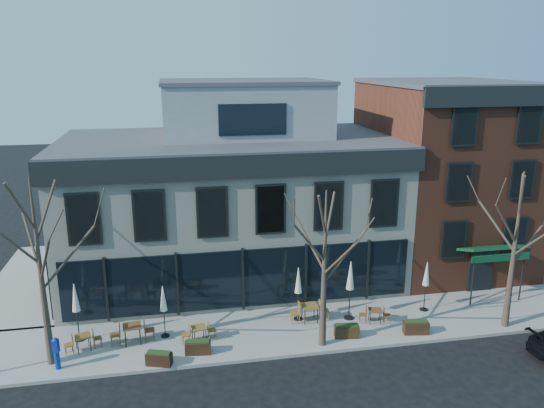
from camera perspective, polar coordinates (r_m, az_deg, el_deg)
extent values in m
plane|color=black|center=(27.32, -3.11, -11.64)|extent=(120.00, 120.00, 0.00)
cube|color=gray|center=(26.01, 4.85, -12.97)|extent=(33.50, 4.70, 0.15)
cube|color=gray|center=(33.54, -24.21, -7.61)|extent=(4.50, 12.00, 0.15)
cube|color=silver|center=(30.49, -4.52, -0.67)|extent=(18.00, 10.00, 8.00)
cube|color=#47474C|center=(29.63, -4.68, 6.88)|extent=(18.30, 10.30, 0.30)
cube|color=black|center=(24.70, -3.33, 4.03)|extent=(18.30, 0.25, 1.10)
cube|color=black|center=(30.13, -22.23, 4.97)|extent=(0.25, 10.30, 1.10)
cube|color=black|center=(26.46, -3.16, -8.03)|extent=(17.20, 0.12, 3.00)
cube|color=black|center=(30.60, -21.40, -5.80)|extent=(0.12, 7.50, 3.00)
cube|color=gray|center=(30.55, -3.06, 10.10)|extent=(9.00, 6.50, 3.00)
cube|color=brown|center=(34.03, 17.76, 2.94)|extent=(8.00, 10.00, 11.00)
cube|color=#47474C|center=(33.35, 18.54, 12.28)|extent=(8.20, 10.20, 0.25)
cube|color=black|center=(29.01, 23.42, 10.59)|extent=(8.20, 0.25, 1.00)
cube|color=#0D3C21|center=(29.90, 22.63, -4.38)|extent=(3.20, 1.66, 0.67)
cube|color=black|center=(31.08, 21.52, -6.78)|extent=(1.40, 0.10, 2.50)
cone|color=#382B21|center=(23.14, -23.60, -6.97)|extent=(0.34, 0.34, 7.92)
cylinder|color=#382B21|center=(22.89, -21.04, -5.41)|extent=(2.23, 0.50, 2.48)
cylinder|color=#382B21|center=(23.79, -24.44, -3.82)|extent=(1.03, 2.05, 2.14)
cylinder|color=#382B21|center=(22.56, -26.26, -3.67)|extent=(1.80, 0.75, 2.21)
cylinder|color=#382B21|center=(21.83, -23.23, -5.59)|extent=(1.03, 2.04, 2.28)
cone|color=#382B21|center=(22.89, 5.64, -7.12)|extent=(0.34, 0.34, 7.04)
cylinder|color=#382B21|center=(23.12, 7.82, -5.60)|extent=(2.00, 0.46, 2.21)
cylinder|color=#382B21|center=(23.22, 4.15, -4.32)|extent=(0.93, 1.84, 1.91)
cylinder|color=#382B21|center=(21.96, 4.05, -4.24)|extent=(1.61, 0.68, 1.97)
cylinder|color=#382B21|center=(21.93, 7.33, -5.84)|extent=(0.93, 1.83, 2.03)
cone|color=#382B21|center=(26.69, 24.59, -4.67)|extent=(0.34, 0.34, 7.48)
cylinder|color=#382B21|center=(27.24, 26.24, -3.28)|extent=(2.12, 0.48, 2.35)
cylinder|color=#382B21|center=(26.86, 22.97, -2.17)|extent=(0.98, 1.94, 2.03)
cylinder|color=#382B21|center=(25.58, 23.86, -1.98)|extent=(1.71, 0.71, 2.09)
cylinder|color=#382B21|center=(25.98, 26.71, -3.38)|extent=(0.98, 1.94, 2.16)
cylinder|color=#0C2B9F|center=(24.14, -22.08, -15.31)|extent=(0.22, 0.22, 0.77)
cube|color=#0C2B9F|center=(23.82, -22.24, -13.94)|extent=(0.29, 0.26, 0.55)
cone|color=#0C2B9F|center=(23.67, -22.33, -13.24)|extent=(0.29, 0.29, 0.13)
cube|color=brown|center=(24.97, -19.70, -13.24)|extent=(0.80, 0.80, 0.04)
cylinder|color=black|center=(24.88, -20.13, -14.28)|extent=(0.04, 0.04, 0.66)
cylinder|color=black|center=(24.93, -18.93, -14.10)|extent=(0.04, 0.04, 0.66)
cylinder|color=black|center=(25.33, -20.31, -13.74)|extent=(0.04, 0.04, 0.66)
cylinder|color=black|center=(25.38, -19.14, -13.56)|extent=(0.04, 0.04, 0.66)
cube|color=brown|center=(24.84, -14.83, -12.57)|extent=(0.86, 0.86, 0.05)
cylinder|color=black|center=(24.76, -15.49, -13.81)|extent=(0.05, 0.05, 0.81)
cylinder|color=black|center=(24.76, -13.99, -13.70)|extent=(0.05, 0.05, 0.81)
cylinder|color=black|center=(25.31, -15.53, -13.13)|extent=(0.05, 0.05, 0.81)
cylinder|color=black|center=(25.31, -14.06, -13.02)|extent=(0.05, 0.05, 0.81)
cube|color=brown|center=(24.51, -7.88, -12.99)|extent=(0.73, 0.73, 0.04)
cylinder|color=black|center=(24.41, -8.32, -14.04)|extent=(0.04, 0.04, 0.66)
cylinder|color=black|center=(24.50, -7.12, -13.88)|extent=(0.04, 0.04, 0.66)
cylinder|color=black|center=(24.85, -8.57, -13.49)|extent=(0.04, 0.04, 0.66)
cylinder|color=black|center=(24.93, -7.39, -13.33)|extent=(0.04, 0.04, 0.66)
cube|color=brown|center=(25.91, 4.08, -10.87)|extent=(0.78, 0.78, 0.04)
cylinder|color=black|center=(25.76, 3.56, -12.05)|extent=(0.04, 0.04, 0.80)
cylinder|color=black|center=(25.90, 4.92, -11.92)|extent=(0.04, 0.04, 0.80)
cylinder|color=black|center=(26.29, 3.23, -11.44)|extent=(0.04, 0.04, 0.80)
cylinder|color=black|center=(26.43, 4.56, -11.32)|extent=(0.04, 0.04, 0.80)
cube|color=brown|center=(26.26, 11.04, -11.15)|extent=(0.76, 0.76, 0.04)
cylinder|color=black|center=(26.16, 10.52, -12.04)|extent=(0.04, 0.04, 0.64)
cylinder|color=black|center=(26.22, 11.62, -12.03)|extent=(0.04, 0.04, 0.64)
cylinder|color=black|center=(26.59, 10.39, -11.55)|extent=(0.04, 0.04, 0.64)
cylinder|color=black|center=(26.66, 11.48, -11.54)|extent=(0.04, 0.04, 0.64)
cylinder|color=black|center=(26.13, -19.99, -13.52)|extent=(0.44, 0.44, 0.06)
cylinder|color=black|center=(25.65, -20.21, -11.43)|extent=(0.05, 0.05, 2.19)
cone|color=silver|center=(25.23, -20.42, -9.40)|extent=(0.36, 0.36, 1.29)
cylinder|color=black|center=(25.40, -11.40, -13.72)|extent=(0.40, 0.40, 0.05)
cylinder|color=black|center=(24.95, -11.52, -11.78)|extent=(0.04, 0.04, 1.98)
cone|color=white|center=(24.56, -11.63, -9.92)|extent=(0.32, 0.32, 1.17)
cylinder|color=black|center=(26.40, 2.80, -12.22)|extent=(0.43, 0.43, 0.06)
cylinder|color=black|center=(25.93, 2.83, -10.17)|extent=(0.05, 0.05, 2.15)
cone|color=silver|center=(25.52, 2.85, -8.19)|extent=(0.35, 0.35, 1.27)
cylinder|color=black|center=(26.71, 8.25, -12.01)|extent=(0.48, 0.48, 0.06)
cylinder|color=black|center=(26.20, 8.35, -9.77)|extent=(0.05, 0.05, 2.38)
cone|color=beige|center=(25.77, 8.44, -7.59)|extent=(0.39, 0.39, 1.40)
cylinder|color=black|center=(28.30, 15.99, -10.85)|extent=(0.41, 0.41, 0.06)
cylinder|color=black|center=(27.88, 16.15, -8.99)|extent=(0.05, 0.05, 2.07)
cone|color=beige|center=(27.52, 16.29, -7.20)|extent=(0.34, 0.34, 1.22)
cube|color=black|center=(23.28, -12.05, -15.99)|extent=(1.14, 0.74, 0.53)
cube|color=#1E3314|center=(23.13, -12.09, -15.38)|extent=(1.01, 0.63, 0.08)
cube|color=#321C10|center=(23.76, -7.96, -15.06)|extent=(1.14, 0.55, 0.55)
cube|color=#1E3314|center=(23.61, -7.99, -14.44)|extent=(1.02, 0.46, 0.09)
cube|color=#312310|center=(24.99, 8.03, -13.41)|extent=(1.17, 0.61, 0.56)
cube|color=#1E3314|center=(24.85, 8.06, -12.81)|extent=(1.04, 0.50, 0.09)
cube|color=#301F10|center=(25.91, 15.22, -12.70)|extent=(1.20, 0.64, 0.57)
cube|color=#1E3314|center=(25.77, 15.27, -12.10)|extent=(1.08, 0.53, 0.09)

